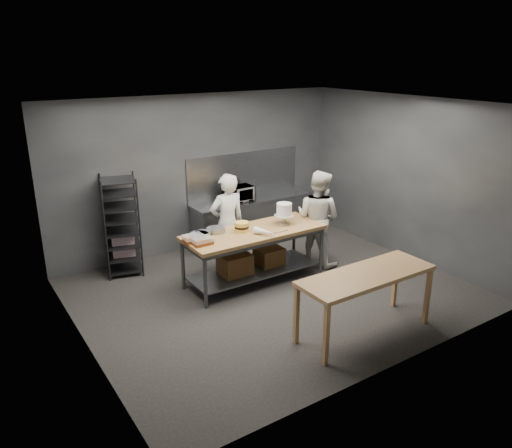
{
  "coord_description": "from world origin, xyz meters",
  "views": [
    {
      "loc": [
        -4.28,
        -6.0,
        3.73
      ],
      "look_at": [
        -0.04,
        0.45,
        1.05
      ],
      "focal_mm": 35.0,
      "sensor_mm": 36.0,
      "label": 1
    }
  ],
  "objects_px": {
    "speed_rack": "(122,226)",
    "layer_cake": "(242,227)",
    "frosted_cake_stand": "(284,211)",
    "near_counter": "(366,279)",
    "chef_right": "(318,218)",
    "chef_behind": "(227,223)",
    "microwave": "(239,194)",
    "work_table": "(253,250)"
  },
  "relations": [
    {
      "from": "speed_rack",
      "to": "chef_right",
      "type": "xyz_separation_m",
      "value": [
        3.11,
        -1.56,
        0.02
      ]
    },
    {
      "from": "chef_behind",
      "to": "frosted_cake_stand",
      "type": "distance_m",
      "value": 1.03
    },
    {
      "from": "speed_rack",
      "to": "chef_right",
      "type": "bearing_deg",
      "value": -26.62
    },
    {
      "from": "work_table",
      "to": "chef_right",
      "type": "bearing_deg",
      "value": 0.72
    },
    {
      "from": "layer_cake",
      "to": "microwave",
      "type": "bearing_deg",
      "value": 59.81
    },
    {
      "from": "speed_rack",
      "to": "frosted_cake_stand",
      "type": "height_order",
      "value": "speed_rack"
    },
    {
      "from": "speed_rack",
      "to": "microwave",
      "type": "relative_size",
      "value": 3.23
    },
    {
      "from": "near_counter",
      "to": "chef_behind",
      "type": "distance_m",
      "value": 2.91
    },
    {
      "from": "work_table",
      "to": "near_counter",
      "type": "height_order",
      "value": "work_table"
    },
    {
      "from": "speed_rack",
      "to": "layer_cake",
      "type": "xyz_separation_m",
      "value": [
        1.52,
        -1.51,
        0.14
      ]
    },
    {
      "from": "near_counter",
      "to": "chef_right",
      "type": "height_order",
      "value": "chef_right"
    },
    {
      "from": "chef_right",
      "to": "chef_behind",
      "type": "bearing_deg",
      "value": 47.79
    },
    {
      "from": "chef_right",
      "to": "microwave",
      "type": "distance_m",
      "value": 1.78
    },
    {
      "from": "work_table",
      "to": "chef_behind",
      "type": "xyz_separation_m",
      "value": [
        -0.12,
        0.63,
        0.32
      ]
    },
    {
      "from": "chef_right",
      "to": "speed_rack",
      "type": "bearing_deg",
      "value": 42.93
    },
    {
      "from": "speed_rack",
      "to": "chef_behind",
      "type": "xyz_separation_m",
      "value": [
        1.57,
        -0.94,
        0.03
      ]
    },
    {
      "from": "microwave",
      "to": "chef_right",
      "type": "bearing_deg",
      "value": -67.87
    },
    {
      "from": "near_counter",
      "to": "chef_behind",
      "type": "bearing_deg",
      "value": 100.14
    },
    {
      "from": "near_counter",
      "to": "chef_behind",
      "type": "xyz_separation_m",
      "value": [
        -0.51,
        2.86,
        0.07
      ]
    },
    {
      "from": "speed_rack",
      "to": "chef_right",
      "type": "distance_m",
      "value": 3.48
    },
    {
      "from": "microwave",
      "to": "near_counter",
      "type": "bearing_deg",
      "value": -95.32
    },
    {
      "from": "near_counter",
      "to": "chef_behind",
      "type": "relative_size",
      "value": 1.13
    },
    {
      "from": "chef_behind",
      "to": "microwave",
      "type": "bearing_deg",
      "value": -126.93
    },
    {
      "from": "frosted_cake_stand",
      "to": "microwave",
      "type": "bearing_deg",
      "value": 85.88
    },
    {
      "from": "near_counter",
      "to": "microwave",
      "type": "xyz_separation_m",
      "value": [
        0.36,
        3.89,
        0.24
      ]
    },
    {
      "from": "near_counter",
      "to": "speed_rack",
      "type": "xyz_separation_m",
      "value": [
        -2.08,
        3.81,
        0.04
      ]
    },
    {
      "from": "speed_rack",
      "to": "microwave",
      "type": "bearing_deg",
      "value": 1.87
    },
    {
      "from": "chef_behind",
      "to": "layer_cake",
      "type": "bearing_deg",
      "value": 88.2
    },
    {
      "from": "chef_right",
      "to": "frosted_cake_stand",
      "type": "distance_m",
      "value": 0.84
    },
    {
      "from": "near_counter",
      "to": "speed_rack",
      "type": "distance_m",
      "value": 4.34
    },
    {
      "from": "speed_rack",
      "to": "frosted_cake_stand",
      "type": "relative_size",
      "value": 4.74
    },
    {
      "from": "microwave",
      "to": "speed_rack",
      "type": "bearing_deg",
      "value": -178.13
    },
    {
      "from": "speed_rack",
      "to": "frosted_cake_stand",
      "type": "xyz_separation_m",
      "value": [
        2.32,
        -1.59,
        0.3
      ]
    },
    {
      "from": "speed_rack",
      "to": "frosted_cake_stand",
      "type": "distance_m",
      "value": 2.83
    },
    {
      "from": "work_table",
      "to": "microwave",
      "type": "distance_m",
      "value": 1.88
    },
    {
      "from": "work_table",
      "to": "frosted_cake_stand",
      "type": "distance_m",
      "value": 0.86
    },
    {
      "from": "speed_rack",
      "to": "layer_cake",
      "type": "height_order",
      "value": "speed_rack"
    },
    {
      "from": "chef_behind",
      "to": "microwave",
      "type": "height_order",
      "value": "chef_behind"
    },
    {
      "from": "layer_cake",
      "to": "frosted_cake_stand",
      "type": "bearing_deg",
      "value": -5.47
    },
    {
      "from": "layer_cake",
      "to": "chef_behind",
      "type": "bearing_deg",
      "value": 84.68
    },
    {
      "from": "work_table",
      "to": "microwave",
      "type": "relative_size",
      "value": 4.43
    },
    {
      "from": "layer_cake",
      "to": "speed_rack",
      "type": "bearing_deg",
      "value": 135.12
    }
  ]
}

